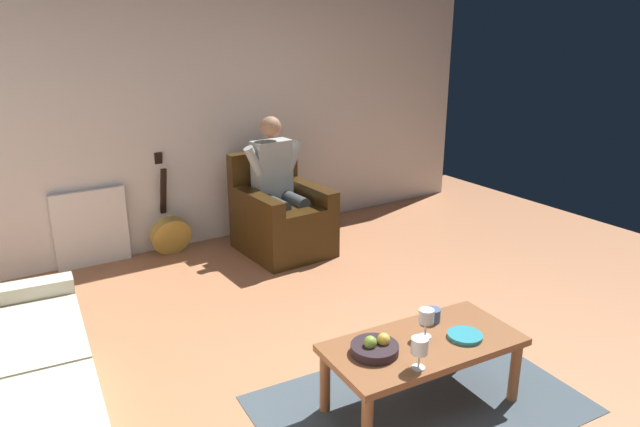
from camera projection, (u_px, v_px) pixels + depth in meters
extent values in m
plane|color=#B0724B|center=(427.00, 391.00, 3.48)|extent=(7.37, 7.37, 0.00)
cube|color=silver|center=(212.00, 113.00, 5.57)|extent=(6.06, 0.06, 2.50)
cube|color=#404C55|center=(420.00, 404.00, 3.36)|extent=(1.87, 1.25, 0.01)
cube|color=#35220C|center=(283.00, 232.00, 5.52)|extent=(0.74, 0.85, 0.38)
cube|color=#35220C|center=(286.00, 210.00, 5.40)|extent=(0.46, 0.72, 0.10)
cube|color=#35220C|center=(308.00, 196.00, 5.58)|extent=(0.17, 0.83, 0.24)
cube|color=#35220C|center=(256.00, 206.00, 5.27)|extent=(0.17, 0.83, 0.24)
cube|color=#35220C|center=(263.00, 178.00, 5.66)|extent=(0.71, 0.15, 0.53)
cube|color=#A0A7A4|center=(272.00, 170.00, 5.49)|extent=(0.37, 0.19, 0.55)
sphere|color=#A87A5B|center=(271.00, 127.00, 5.36)|extent=(0.19, 0.19, 0.19)
cylinder|color=#393E40|center=(293.00, 200.00, 5.47)|extent=(0.15, 0.41, 0.13)
cylinder|color=#393E40|center=(305.00, 232.00, 5.39)|extent=(0.12, 0.12, 0.48)
cylinder|color=#A0A7A4|center=(294.00, 155.00, 5.52)|extent=(0.20, 0.10, 0.29)
cylinder|color=#393E40|center=(274.00, 204.00, 5.36)|extent=(0.15, 0.41, 0.13)
cylinder|color=#393E40|center=(286.00, 236.00, 5.28)|extent=(0.12, 0.12, 0.48)
cylinder|color=#A0A7A4|center=(254.00, 161.00, 5.30)|extent=(0.20, 0.10, 0.29)
cube|color=beige|center=(12.00, 346.00, 3.09)|extent=(0.78, 0.84, 0.11)
cube|color=brown|center=(423.00, 345.00, 3.24)|extent=(1.13, 0.60, 0.04)
cylinder|color=brown|center=(515.00, 372.00, 3.35)|extent=(0.06, 0.06, 0.37)
cylinder|color=brown|center=(367.00, 427.00, 2.90)|extent=(0.06, 0.06, 0.37)
cylinder|color=brown|center=(464.00, 338.00, 3.71)|extent=(0.06, 0.06, 0.37)
cylinder|color=brown|center=(325.00, 382.00, 3.26)|extent=(0.06, 0.06, 0.37)
cylinder|color=#AB8838|center=(171.00, 235.00, 5.46)|extent=(0.37, 0.19, 0.38)
cylinder|color=black|center=(172.00, 235.00, 5.41)|extent=(0.10, 0.03, 0.10)
cube|color=black|center=(163.00, 191.00, 5.42)|extent=(0.05, 0.15, 0.45)
cube|color=black|center=(158.00, 160.00, 5.39)|extent=(0.07, 0.07, 0.14)
cube|color=white|center=(91.00, 228.00, 5.18)|extent=(0.63, 0.06, 0.69)
cylinder|color=silver|center=(418.00, 367.00, 2.99)|extent=(0.07, 0.07, 0.01)
cylinder|color=silver|center=(419.00, 360.00, 2.97)|extent=(0.01, 0.01, 0.08)
cylinder|color=silver|center=(420.00, 346.00, 2.95)|extent=(0.09, 0.09, 0.08)
cylinder|color=#590C19|center=(419.00, 350.00, 2.95)|extent=(0.08, 0.08, 0.03)
cylinder|color=silver|center=(425.00, 336.00, 3.28)|extent=(0.07, 0.07, 0.01)
cylinder|color=silver|center=(426.00, 329.00, 3.27)|extent=(0.01, 0.01, 0.08)
cylinder|color=silver|center=(426.00, 316.00, 3.24)|extent=(0.09, 0.09, 0.08)
cylinder|color=#590C19|center=(426.00, 320.00, 3.25)|extent=(0.07, 0.07, 0.03)
cylinder|color=black|center=(375.00, 349.00, 3.11)|extent=(0.26, 0.26, 0.05)
sphere|color=#7AA138|center=(370.00, 342.00, 3.09)|extent=(0.07, 0.07, 0.07)
sphere|color=gold|center=(384.00, 339.00, 3.12)|extent=(0.07, 0.07, 0.07)
cylinder|color=teal|center=(465.00, 336.00, 3.27)|extent=(0.19, 0.19, 0.02)
cylinder|color=#475C88|center=(432.00, 315.00, 3.44)|extent=(0.09, 0.09, 0.08)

